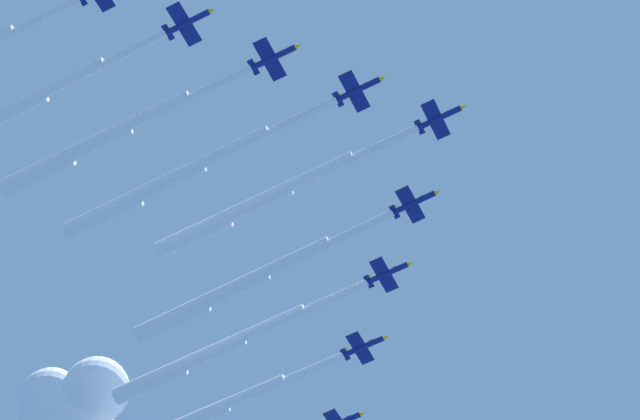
{
  "coord_description": "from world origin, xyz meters",
  "views": [
    {
      "loc": [
        60.57,
        -48.56,
        -5.12
      ],
      "look_at": [
        0.0,
        0.0,
        201.89
      ],
      "focal_mm": 66.45,
      "sensor_mm": 36.0,
      "label": 1
    }
  ],
  "objects_px": {
    "jet_port_mid": "(208,354)",
    "jet_starboard_outer": "(11,113)",
    "jet_starboard_inner": "(164,184)",
    "jet_starboard_mid": "(95,144)",
    "jet_lead": "(254,205)",
    "jet_port_outer": "(194,420)",
    "jet_port_inner": "(231,290)"
  },
  "relations": [
    {
      "from": "jet_port_outer",
      "to": "jet_starboard_outer",
      "type": "xyz_separation_m",
      "value": [
        31.54,
        -64.42,
        -2.29
      ]
    },
    {
      "from": "jet_port_mid",
      "to": "jet_port_inner",
      "type": "bearing_deg",
      "value": -19.98
    },
    {
      "from": "jet_port_mid",
      "to": "jet_lead",
      "type": "bearing_deg",
      "value": -21.59
    },
    {
      "from": "jet_port_mid",
      "to": "jet_starboard_inner",
      "type": "bearing_deg",
      "value": -48.67
    },
    {
      "from": "jet_port_inner",
      "to": "jet_port_outer",
      "type": "height_order",
      "value": "jet_port_outer"
    },
    {
      "from": "jet_port_mid",
      "to": "jet_starboard_outer",
      "type": "xyz_separation_m",
      "value": [
        18.2,
        -57.82,
        -2.68
      ]
    },
    {
      "from": "jet_lead",
      "to": "jet_starboard_mid",
      "type": "bearing_deg",
      "value": -103.77
    },
    {
      "from": "jet_port_mid",
      "to": "jet_port_outer",
      "type": "height_order",
      "value": "jet_port_mid"
    },
    {
      "from": "jet_starboard_inner",
      "to": "jet_port_outer",
      "type": "height_order",
      "value": "jet_port_outer"
    },
    {
      "from": "jet_port_mid",
      "to": "jet_starboard_outer",
      "type": "relative_size",
      "value": 1.06
    },
    {
      "from": "jet_starboard_mid",
      "to": "jet_port_outer",
      "type": "distance_m",
      "value": 61.47
    },
    {
      "from": "jet_starboard_inner",
      "to": "jet_port_outer",
      "type": "relative_size",
      "value": 1.05
    },
    {
      "from": "jet_starboard_inner",
      "to": "jet_port_mid",
      "type": "height_order",
      "value": "jet_port_mid"
    },
    {
      "from": "jet_port_inner",
      "to": "jet_starboard_mid",
      "type": "relative_size",
      "value": 1.07
    },
    {
      "from": "jet_starboard_inner",
      "to": "jet_port_mid",
      "type": "xyz_separation_m",
      "value": [
        -24.75,
        28.14,
        3.09
      ]
    },
    {
      "from": "jet_port_inner",
      "to": "jet_port_outer",
      "type": "distance_m",
      "value": 31.17
    },
    {
      "from": "jet_port_inner",
      "to": "jet_starboard_outer",
      "type": "relative_size",
      "value": 1.06
    },
    {
      "from": "jet_starboard_outer",
      "to": "jet_starboard_inner",
      "type": "bearing_deg",
      "value": 77.56
    },
    {
      "from": "jet_port_mid",
      "to": "jet_starboard_outer",
      "type": "bearing_deg",
      "value": -72.53
    },
    {
      "from": "jet_starboard_outer",
      "to": "jet_starboard_mid",
      "type": "bearing_deg",
      "value": 71.28
    },
    {
      "from": "jet_port_inner",
      "to": "jet_starboard_inner",
      "type": "xyz_separation_m",
      "value": [
        9.51,
        -22.6,
        -0.04
      ]
    },
    {
      "from": "jet_port_inner",
      "to": "jet_port_mid",
      "type": "xyz_separation_m",
      "value": [
        -15.24,
        5.54,
        3.05
      ]
    },
    {
      "from": "jet_lead",
      "to": "jet_port_outer",
      "type": "height_order",
      "value": "jet_port_outer"
    },
    {
      "from": "jet_starboard_mid",
      "to": "jet_port_outer",
      "type": "bearing_deg",
      "value": 126.74
    },
    {
      "from": "jet_lead",
      "to": "jet_port_outer",
      "type": "bearing_deg",
      "value": 156.95
    },
    {
      "from": "jet_starboard_inner",
      "to": "jet_starboard_mid",
      "type": "height_order",
      "value": "jet_starboard_inner"
    },
    {
      "from": "jet_starboard_mid",
      "to": "jet_starboard_outer",
      "type": "height_order",
      "value": "jet_starboard_outer"
    },
    {
      "from": "jet_lead",
      "to": "jet_starboard_inner",
      "type": "bearing_deg",
      "value": -110.82
    },
    {
      "from": "jet_starboard_mid",
      "to": "jet_lead",
      "type": "bearing_deg",
      "value": 76.23
    },
    {
      "from": "jet_lead",
      "to": "jet_port_mid",
      "type": "xyz_separation_m",
      "value": [
        -30.81,
        12.2,
        0.39
      ]
    },
    {
      "from": "jet_port_mid",
      "to": "jet_starboard_mid",
      "type": "distance_m",
      "value": 48.73
    },
    {
      "from": "jet_starboard_mid",
      "to": "jet_port_outer",
      "type": "xyz_separation_m",
      "value": [
        -36.71,
        49.18,
        3.5
      ]
    }
  ]
}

